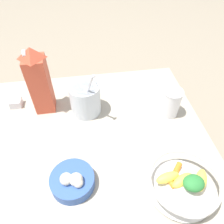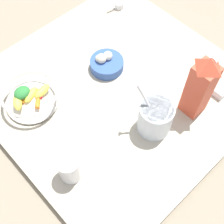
% 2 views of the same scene
% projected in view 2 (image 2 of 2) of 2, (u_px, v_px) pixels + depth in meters
% --- Properties ---
extents(ground_plane, '(6.00, 6.00, 0.00)m').
position_uv_depth(ground_plane, '(116.00, 92.00, 1.25)').
color(ground_plane, gray).
extents(countertop, '(0.92, 0.92, 0.03)m').
position_uv_depth(countertop, '(116.00, 90.00, 1.23)').
color(countertop, '#B2A893').
rests_on(countertop, ground_plane).
extents(fruit_bowl, '(0.21, 0.21, 0.09)m').
position_uv_depth(fruit_bowl, '(30.00, 97.00, 1.14)').
color(fruit_bowl, silver).
rests_on(fruit_bowl, countertop).
extents(milk_carton, '(0.07, 0.07, 0.28)m').
position_uv_depth(milk_carton, '(200.00, 86.00, 1.05)').
color(milk_carton, '#CC4C33').
rests_on(milk_carton, countertop).
extents(yogurt_tub, '(0.14, 0.12, 0.23)m').
position_uv_depth(yogurt_tub, '(155.00, 117.00, 1.07)').
color(yogurt_tub, silver).
rests_on(yogurt_tub, countertop).
extents(drinking_cup, '(0.08, 0.08, 0.12)m').
position_uv_depth(drinking_cup, '(69.00, 167.00, 0.98)').
color(drinking_cup, white).
rests_on(drinking_cup, countertop).
extents(spice_jar, '(0.05, 0.05, 0.03)m').
position_uv_depth(spice_jar, '(220.00, 92.00, 1.19)').
color(spice_jar, silver).
rests_on(spice_jar, countertop).
extents(measuring_scoop, '(0.04, 0.09, 0.03)m').
position_uv_depth(measuring_scoop, '(119.00, 5.00, 1.44)').
color(measuring_scoop, white).
rests_on(measuring_scoop, countertop).
extents(garlic_bowl, '(0.13, 0.13, 0.07)m').
position_uv_depth(garlic_bowl, '(106.00, 63.00, 1.25)').
color(garlic_bowl, '#3356A3').
rests_on(garlic_bowl, countertop).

